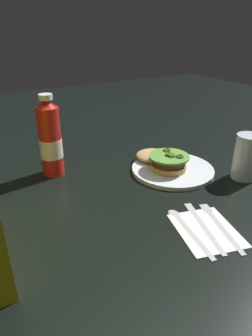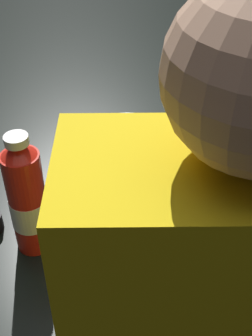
{
  "view_description": "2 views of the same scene",
  "coord_description": "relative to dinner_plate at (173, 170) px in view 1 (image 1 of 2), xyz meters",
  "views": [
    {
      "loc": [
        -0.65,
        0.47,
        0.42
      ],
      "look_at": [
        -0.01,
        0.09,
        0.06
      ],
      "focal_mm": 32.07,
      "sensor_mm": 36.0,
      "label": 1
    },
    {
      "loc": [
        0.01,
        0.81,
        0.63
      ],
      "look_at": [
        0.01,
        0.09,
        0.06
      ],
      "focal_mm": 47.42,
      "sensor_mm": 36.0,
      "label": 2
    }
  ],
  "objects": [
    {
      "name": "burger_sandwich",
      "position": [
        0.03,
        0.02,
        0.03
      ],
      "size": [
        0.21,
        0.12,
        0.05
      ],
      "color": "tan",
      "rests_on": "dinner_plate"
    },
    {
      "name": "fork_utensil",
      "position": [
        -0.26,
        0.08,
        -0.0
      ],
      "size": [
        0.19,
        0.08,
        0.0
      ],
      "color": "silver",
      "rests_on": "napkin"
    },
    {
      "name": "dinner_plate",
      "position": [
        0.0,
        0.0,
        0.0
      ],
      "size": [
        0.26,
        0.26,
        0.01
      ],
      "primitive_type": "cylinder",
      "color": "white",
      "rests_on": "ground_plane"
    },
    {
      "name": "water_glass",
      "position": [
        -0.14,
        -0.16,
        0.06
      ],
      "size": [
        0.08,
        0.08,
        0.13
      ],
      "primitive_type": "cylinder",
      "color": "silver",
      "rests_on": "ground_plane"
    },
    {
      "name": "condiment_cup",
      "position": [
        0.27,
        0.29,
        0.01
      ],
      "size": [
        0.05,
        0.05,
        0.03
      ],
      "primitive_type": "cylinder",
      "color": "black",
      "rests_on": "ground_plane"
    },
    {
      "name": "ketchup_bottle",
      "position": [
        0.18,
        0.32,
        0.1
      ],
      "size": [
        0.07,
        0.07,
        0.24
      ],
      "color": "red",
      "rests_on": "ground_plane"
    },
    {
      "name": "ground_plane",
      "position": [
        0.0,
        0.09,
        -0.01
      ],
      "size": [
        3.0,
        3.0,
        0.0
      ],
      "primitive_type": "plane",
      "color": "black"
    },
    {
      "name": "spoon_utensil",
      "position": [
        -0.23,
        0.15,
        -0.0
      ],
      "size": [
        0.19,
        0.06,
        0.0
      ],
      "color": "silver",
      "rests_on": "napkin"
    },
    {
      "name": "napkin",
      "position": [
        -0.27,
        0.12,
        -0.0
      ],
      "size": [
        0.19,
        0.17,
        0.0
      ],
      "primitive_type": "cube",
      "rotation": [
        0.0,
        0.0,
        -0.27
      ],
      "color": "white",
      "rests_on": "ground_plane"
    },
    {
      "name": "butter_knife",
      "position": [
        -0.25,
        0.12,
        -0.0
      ],
      "size": [
        0.19,
        0.08,
        0.0
      ],
      "color": "silver",
      "rests_on": "napkin"
    }
  ]
}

